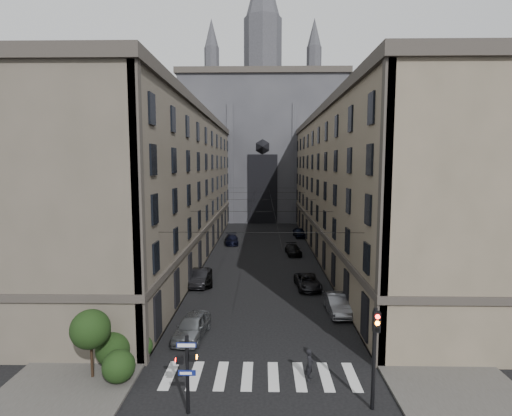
# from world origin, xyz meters

# --- Properties ---
(sidewalk_left) EXTENTS (7.00, 80.00, 0.15)m
(sidewalk_left) POSITION_xyz_m (-10.50, 36.00, 0.07)
(sidewalk_left) COLOR #383533
(sidewalk_left) RESTS_ON ground
(sidewalk_right) EXTENTS (7.00, 80.00, 0.15)m
(sidewalk_right) POSITION_xyz_m (10.50, 36.00, 0.07)
(sidewalk_right) COLOR #383533
(sidewalk_right) RESTS_ON ground
(zebra_crossing) EXTENTS (11.00, 3.20, 0.01)m
(zebra_crossing) POSITION_xyz_m (0.00, 5.00, 0.01)
(zebra_crossing) COLOR beige
(zebra_crossing) RESTS_ON ground
(building_left) EXTENTS (13.60, 60.60, 18.85)m
(building_left) POSITION_xyz_m (-13.44, 36.00, 9.34)
(building_left) COLOR #4C463A
(building_left) RESTS_ON ground
(building_right) EXTENTS (13.60, 60.60, 18.85)m
(building_right) POSITION_xyz_m (13.44, 36.00, 9.34)
(building_right) COLOR brown
(building_right) RESTS_ON ground
(gothic_tower) EXTENTS (35.00, 23.00, 58.00)m
(gothic_tower) POSITION_xyz_m (0.00, 74.96, 17.80)
(gothic_tower) COLOR #2D2D33
(gothic_tower) RESTS_ON ground
(pedestrian_signal_left) EXTENTS (1.02, 0.38, 4.00)m
(pedestrian_signal_left) POSITION_xyz_m (-3.51, 1.50, 2.32)
(pedestrian_signal_left) COLOR black
(pedestrian_signal_left) RESTS_ON ground
(traffic_light_right) EXTENTS (0.34, 0.50, 5.20)m
(traffic_light_right) POSITION_xyz_m (5.60, 1.92, 3.29)
(traffic_light_right) COLOR black
(traffic_light_right) RESTS_ON ground
(shrub_cluster) EXTENTS (3.90, 4.40, 3.90)m
(shrub_cluster) POSITION_xyz_m (-8.72, 5.01, 1.80)
(shrub_cluster) COLOR black
(shrub_cluster) RESTS_ON sidewalk_left
(tram_wires) EXTENTS (14.00, 60.00, 0.43)m
(tram_wires) POSITION_xyz_m (0.00, 35.63, 7.25)
(tram_wires) COLOR black
(tram_wires) RESTS_ON ground
(car_left_near) EXTENTS (2.43, 4.90, 1.60)m
(car_left_near) POSITION_xyz_m (-4.82, 10.04, 0.80)
(car_left_near) COLOR slate
(car_left_near) RESTS_ON ground
(car_left_midnear) EXTENTS (1.70, 4.77, 1.57)m
(car_left_midnear) POSITION_xyz_m (-6.20, 22.26, 0.78)
(car_left_midnear) COLOR black
(car_left_midnear) RESTS_ON ground
(car_left_midfar) EXTENTS (3.08, 5.48, 1.45)m
(car_left_midfar) POSITION_xyz_m (-6.20, 22.60, 0.72)
(car_left_midfar) COLOR black
(car_left_midfar) RESTS_ON ground
(car_left_far) EXTENTS (2.43, 4.93, 1.38)m
(car_left_far) POSITION_xyz_m (-4.63, 42.92, 0.69)
(car_left_far) COLOR black
(car_left_far) RESTS_ON ground
(car_right_near) EXTENTS (1.81, 4.73, 1.54)m
(car_right_near) POSITION_xyz_m (6.20, 14.85, 0.77)
(car_right_near) COLOR slate
(car_right_near) RESTS_ON ground
(car_right_midnear) EXTENTS (2.51, 4.91, 1.33)m
(car_right_midnear) POSITION_xyz_m (4.53, 21.32, 0.66)
(car_right_midnear) COLOR black
(car_right_midnear) RESTS_ON ground
(car_right_midfar) EXTENTS (2.22, 4.65, 1.31)m
(car_right_midfar) POSITION_xyz_m (4.20, 35.91, 0.65)
(car_right_midfar) COLOR black
(car_right_midfar) RESTS_ON ground
(car_right_far) EXTENTS (2.15, 4.59, 1.52)m
(car_right_far) POSITION_xyz_m (6.20, 48.88, 0.76)
(car_right_far) COLOR black
(car_right_far) RESTS_ON ground
(pedestrian) EXTENTS (0.61, 0.75, 1.78)m
(pedestrian) POSITION_xyz_m (2.78, 4.68, 0.89)
(pedestrian) COLOR black
(pedestrian) RESTS_ON ground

